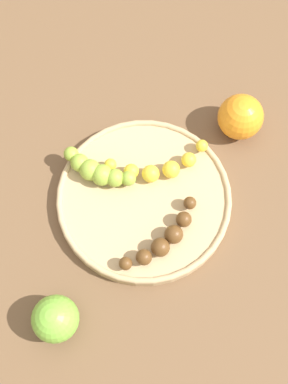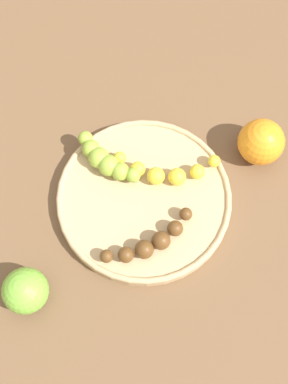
{
  "view_description": "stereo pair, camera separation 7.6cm",
  "coord_description": "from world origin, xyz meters",
  "px_view_note": "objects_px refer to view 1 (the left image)",
  "views": [
    {
      "loc": [
        -0.25,
        0.14,
        0.74
      ],
      "look_at": [
        0.0,
        0.0,
        0.04
      ],
      "focal_mm": 45.93,
      "sensor_mm": 36.0,
      "label": 1
    },
    {
      "loc": [
        -0.28,
        0.07,
        0.74
      ],
      "look_at": [
        0.0,
        0.0,
        0.04
      ],
      "focal_mm": 45.93,
      "sensor_mm": 36.0,
      "label": 2
    }
  ],
  "objects_px": {
    "apple_green": "(55,319)",
    "banana_yellow": "(160,167)",
    "banana_green": "(97,171)",
    "banana_overripe": "(165,238)",
    "fruit_bowl": "(144,198)",
    "orange_fruit": "(241,117)"
  },
  "relations": [
    {
      "from": "apple_green",
      "to": "banana_yellow",
      "type": "bearing_deg",
      "value": -60.73
    },
    {
      "from": "banana_green",
      "to": "banana_overripe",
      "type": "bearing_deg",
      "value": 68.28
    },
    {
      "from": "banana_yellow",
      "to": "apple_green",
      "type": "height_order",
      "value": "apple_green"
    },
    {
      "from": "banana_overripe",
      "to": "banana_yellow",
      "type": "distance_m",
      "value": 0.12
    },
    {
      "from": "fruit_bowl",
      "to": "banana_yellow",
      "type": "bearing_deg",
      "value": -57.26
    },
    {
      "from": "fruit_bowl",
      "to": "banana_yellow",
      "type": "height_order",
      "value": "banana_yellow"
    },
    {
      "from": "fruit_bowl",
      "to": "orange_fruit",
      "type": "distance_m",
      "value": 0.21
    },
    {
      "from": "banana_green",
      "to": "orange_fruit",
      "type": "height_order",
      "value": "orange_fruit"
    },
    {
      "from": "banana_green",
      "to": "apple_green",
      "type": "relative_size",
      "value": 1.56
    },
    {
      "from": "fruit_bowl",
      "to": "banana_overripe",
      "type": "relative_size",
      "value": 1.84
    },
    {
      "from": "banana_overripe",
      "to": "banana_green",
      "type": "relative_size",
      "value": 1.44
    },
    {
      "from": "banana_overripe",
      "to": "banana_yellow",
      "type": "xyz_separation_m",
      "value": [
        0.11,
        -0.05,
        -0.0
      ]
    },
    {
      "from": "orange_fruit",
      "to": "apple_green",
      "type": "xyz_separation_m",
      "value": [
        -0.15,
        0.41,
        -0.0
      ]
    },
    {
      "from": "fruit_bowl",
      "to": "banana_overripe",
      "type": "height_order",
      "value": "banana_overripe"
    },
    {
      "from": "banana_yellow",
      "to": "fruit_bowl",
      "type": "bearing_deg",
      "value": -41.77
    },
    {
      "from": "fruit_bowl",
      "to": "banana_green",
      "type": "xyz_separation_m",
      "value": [
        0.07,
        0.05,
        0.02
      ]
    },
    {
      "from": "orange_fruit",
      "to": "banana_overripe",
      "type": "bearing_deg",
      "value": 119.84
    },
    {
      "from": "apple_green",
      "to": "orange_fruit",
      "type": "bearing_deg",
      "value": -69.55
    },
    {
      "from": "banana_yellow",
      "to": "banana_green",
      "type": "distance_m",
      "value": 0.1
    },
    {
      "from": "banana_overripe",
      "to": "banana_green",
      "type": "height_order",
      "value": "banana_green"
    },
    {
      "from": "banana_overripe",
      "to": "apple_green",
      "type": "bearing_deg",
      "value": -97.12
    },
    {
      "from": "banana_overripe",
      "to": "banana_yellow",
      "type": "bearing_deg",
      "value": 138.71
    }
  ]
}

